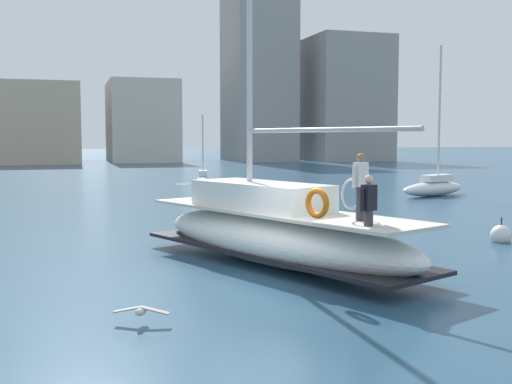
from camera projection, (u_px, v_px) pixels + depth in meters
name	position (u px, v px, depth m)	size (l,w,h in m)	color
ground_plane	(265.00, 282.00, 14.92)	(400.00, 400.00, 0.00)	#284C66
main_sailboat	(276.00, 231.00, 16.93)	(5.91, 9.78, 12.19)	white
moored_sloop_near	(203.00, 179.00, 46.09)	(1.79, 4.13, 5.11)	silver
moored_sloop_far	(434.00, 186.00, 37.10)	(5.37, 2.97, 8.82)	white
seagull	(141.00, 311.00, 11.43)	(1.01, 0.55, 0.17)	silver
mooring_buoy	(501.00, 235.00, 20.65)	(0.69, 0.69, 0.95)	silver
waterfront_buildings	(99.00, 96.00, 89.06)	(86.72, 19.41, 25.49)	silver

